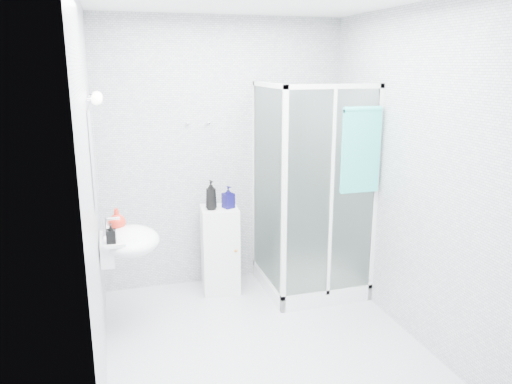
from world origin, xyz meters
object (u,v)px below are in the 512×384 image
object	(u,v)px
storage_cabinet	(220,250)
soap_dispenser_black	(111,233)
shower_enclosure	(306,248)
hand_towel	(361,148)
soap_dispenser_orange	(117,219)
wall_basin	(127,241)
shampoo_bottle_a	(211,195)
shampoo_bottle_b	(228,197)

from	to	relation	value
storage_cabinet	soap_dispenser_black	xyz separation A→B (m)	(-0.99, -0.77, 0.52)
shower_enclosure	hand_towel	world-z (taller)	shower_enclosure
shower_enclosure	soap_dispenser_orange	world-z (taller)	shower_enclosure
wall_basin	shampoo_bottle_a	world-z (taller)	shampoo_bottle_a
shower_enclosure	wall_basin	size ratio (longest dim) A/B	3.57
storage_cabinet	soap_dispenser_orange	world-z (taller)	soap_dispenser_orange
wall_basin	shampoo_bottle_b	distance (m)	1.12
shampoo_bottle_b	hand_towel	bearing A→B (deg)	-32.54
shampoo_bottle_a	shower_enclosure	bearing A→B (deg)	-15.67
storage_cabinet	soap_dispenser_black	bearing A→B (deg)	-136.62
shower_enclosure	storage_cabinet	bearing A→B (deg)	161.08
shower_enclosure	shampoo_bottle_b	bearing A→B (deg)	160.57
storage_cabinet	shower_enclosure	bearing A→B (deg)	-13.47
hand_towel	soap_dispenser_black	distance (m)	2.16
hand_towel	shampoo_bottle_b	size ratio (longest dim) A/B	3.49
shampoo_bottle_a	shampoo_bottle_b	distance (m)	0.17
soap_dispenser_orange	shampoo_bottle_a	bearing A→B (deg)	27.11
shower_enclosure	hand_towel	size ratio (longest dim) A/B	2.71
shampoo_bottle_b	soap_dispenser_black	distance (m)	1.31
storage_cabinet	soap_dispenser_orange	bearing A→B (deg)	-148.26
shampoo_bottle_a	wall_basin	bearing A→B (deg)	-144.93
storage_cabinet	hand_towel	world-z (taller)	hand_towel
storage_cabinet	shampoo_bottle_b	world-z (taller)	shampoo_bottle_b
shower_enclosure	shampoo_bottle_a	size ratio (longest dim) A/B	7.18
shampoo_bottle_a	shampoo_bottle_b	world-z (taller)	shampoo_bottle_a
hand_towel	shampoo_bottle_a	bearing A→B (deg)	151.40
hand_towel	soap_dispenser_black	size ratio (longest dim) A/B	4.85
hand_towel	shampoo_bottle_b	world-z (taller)	hand_towel
shower_enclosure	storage_cabinet	xyz separation A→B (m)	(-0.78, 0.27, -0.03)
shampoo_bottle_b	soap_dispenser_orange	size ratio (longest dim) A/B	1.18
wall_basin	soap_dispenser_black	bearing A→B (deg)	-121.24
storage_cabinet	soap_dispenser_black	distance (m)	1.36
wall_basin	hand_towel	size ratio (longest dim) A/B	0.76
soap_dispenser_orange	shampoo_bottle_b	bearing A→B (deg)	23.43
wall_basin	soap_dispenser_orange	xyz separation A→B (m)	(-0.07, 0.12, 0.16)
soap_dispenser_black	wall_basin	bearing A→B (deg)	58.76
shampoo_bottle_a	shampoo_bottle_b	bearing A→B (deg)	1.38
soap_dispenser_orange	soap_dispenser_black	bearing A→B (deg)	-99.23
hand_towel	soap_dispenser_orange	size ratio (longest dim) A/B	4.13
hand_towel	shampoo_bottle_b	xyz separation A→B (m)	(-1.01, 0.65, -0.52)
shower_enclosure	wall_basin	bearing A→B (deg)	-169.19
storage_cabinet	shampoo_bottle_b	distance (m)	0.53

